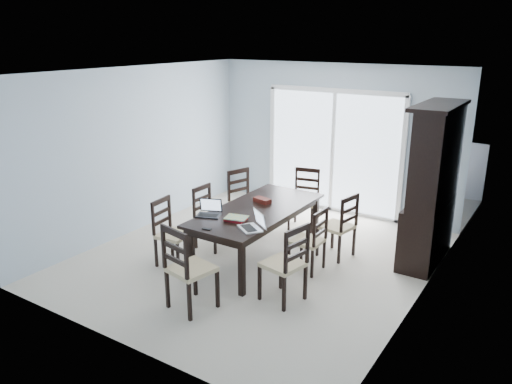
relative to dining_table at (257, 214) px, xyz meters
The scene contains 24 objects.
floor 0.67m from the dining_table, ahead, with size 5.00×5.00×0.00m, color beige.
ceiling 1.93m from the dining_table, ahead, with size 5.00×5.00×0.00m, color white.
back_wall 2.58m from the dining_table, 90.00° to the left, with size 4.50×0.02×2.60m, color #A1B3C1.
wall_left 2.34m from the dining_table, behind, with size 0.02×5.00×2.60m, color #A1B3C1.
wall_right 2.34m from the dining_table, ahead, with size 0.02×5.00×2.60m, color #A1B3C1.
balcony 3.57m from the dining_table, 90.00° to the left, with size 4.50×2.00×0.10m, color gray.
railing 4.50m from the dining_table, 90.00° to the left, with size 4.50×0.06×1.10m, color #99999E.
dining_table is the anchor object (origin of this frame).
china_hutch 2.41m from the dining_table, 31.71° to the left, with size 0.50×1.38×2.20m.
sliding_door 2.51m from the dining_table, 90.00° to the left, with size 2.52×0.05×2.18m.
chair_left_near 1.23m from the dining_table, 139.90° to the right, with size 0.45×0.44×1.07m.
chair_left_mid 0.87m from the dining_table, behind, with size 0.42×0.41×1.07m.
chair_left_far 1.17m from the dining_table, 134.38° to the left, with size 0.55×0.54×1.14m.
chair_right_near 1.29m from the dining_table, 40.56° to the right, with size 0.52×0.51×1.14m.
chair_right_mid 0.86m from the dining_table, ahead, with size 0.40×0.39×1.03m.
chair_right_far 1.20m from the dining_table, 33.73° to the left, with size 0.49×0.48×1.10m.
chair_end_near 1.65m from the dining_table, 87.41° to the right, with size 0.54×0.55×1.21m.
chair_end_far 1.50m from the dining_table, 90.81° to the left, with size 0.50×0.51×1.12m.
laptop_dark 0.73m from the dining_table, 122.12° to the right, with size 0.37×0.32×0.21m.
laptop_silver 0.79m from the dining_table, 64.12° to the right, with size 0.40×0.37×0.22m.
book_stack 0.55m from the dining_table, 88.21° to the right, with size 0.33×0.28×0.05m.
cell_phone 1.00m from the dining_table, 96.04° to the right, with size 0.11×0.05×0.01m, color black.
game_box 0.29m from the dining_table, 107.38° to the left, with size 0.25×0.13×0.06m, color #48110E.
hot_tub 3.58m from the dining_table, 94.49° to the left, with size 1.89×1.71×0.93m.
Camera 1 is at (3.51, -5.49, 3.05)m, focal length 35.00 mm.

